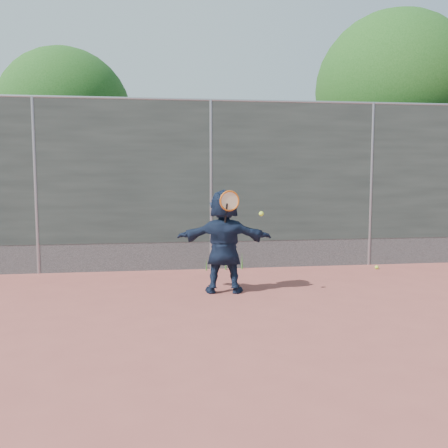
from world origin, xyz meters
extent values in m
plane|color=#9E4C42|center=(0.00, 0.00, 0.00)|extent=(80.00, 80.00, 0.00)
imported|color=#142038|center=(-0.01, 1.73, 0.75)|extent=(1.44, 0.64, 1.50)
sphere|color=#BCE633|center=(2.96, 3.05, 0.03)|extent=(0.07, 0.07, 0.07)
cube|color=#38423D|center=(0.00, 3.50, 1.75)|extent=(20.00, 0.04, 2.50)
cube|color=slate|center=(0.00, 3.50, 0.25)|extent=(20.00, 0.03, 0.50)
cylinder|color=gray|center=(0.00, 3.50, 3.00)|extent=(20.00, 0.05, 0.05)
cylinder|color=gray|center=(-3.00, 3.50, 1.50)|extent=(0.06, 0.06, 3.00)
cylinder|color=gray|center=(0.00, 3.50, 1.50)|extent=(0.06, 0.06, 3.00)
cylinder|color=gray|center=(3.00, 3.50, 1.50)|extent=(0.06, 0.06, 3.00)
torus|color=#C55712|center=(0.04, 1.53, 1.34)|extent=(0.29, 0.09, 0.29)
cylinder|color=beige|center=(0.04, 1.53, 1.34)|extent=(0.25, 0.06, 0.25)
cylinder|color=black|center=(-0.01, 1.55, 1.14)|extent=(0.06, 0.13, 0.33)
sphere|color=#BCE633|center=(0.47, 1.43, 1.17)|extent=(0.07, 0.07, 0.07)
cylinder|color=#382314|center=(4.50, 5.70, 1.30)|extent=(0.28, 0.28, 2.60)
sphere|color=#23561C|center=(4.50, 5.70, 3.59)|extent=(3.60, 3.60, 3.60)
sphere|color=#23561C|center=(5.22, 5.90, 3.23)|extent=(2.52, 2.52, 2.52)
cylinder|color=#382314|center=(-3.00, 6.50, 1.10)|extent=(0.28, 0.28, 2.20)
sphere|color=#23561C|center=(-3.00, 6.50, 3.03)|extent=(3.00, 3.00, 3.00)
sphere|color=#23561C|center=(-2.40, 6.70, 2.73)|extent=(2.10, 2.10, 2.10)
cone|color=#387226|center=(0.25, 3.38, 0.13)|extent=(0.03, 0.03, 0.26)
cone|color=#387226|center=(0.55, 3.40, 0.15)|extent=(0.03, 0.03, 0.30)
cone|color=#387226|center=(-0.10, 3.36, 0.11)|extent=(0.03, 0.03, 0.22)
camera|label=1|loc=(-0.99, -5.35, 1.75)|focal=40.00mm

